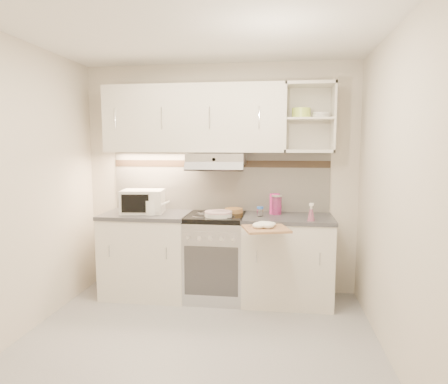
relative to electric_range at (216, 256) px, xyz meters
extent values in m
plane|color=#9B9B9E|center=(0.00, -1.10, -0.45)|extent=(3.00, 3.00, 0.00)
cube|color=beige|center=(0.00, 0.30, 0.80)|extent=(3.00, 0.04, 2.50)
cube|color=beige|center=(0.00, -2.50, 0.80)|extent=(3.00, 0.04, 2.50)
cube|color=beige|center=(-1.50, -1.10, 0.80)|extent=(0.04, 2.80, 2.50)
cube|color=beige|center=(1.50, -1.10, 0.80)|extent=(0.04, 2.80, 2.50)
cube|color=white|center=(0.00, -1.10, 2.05)|extent=(3.00, 2.80, 0.04)
cube|color=silver|center=(0.00, 0.29, 0.77)|extent=(2.40, 0.02, 0.64)
cube|color=#35271C|center=(0.00, 0.28, 0.97)|extent=(2.40, 0.01, 0.08)
cube|color=silver|center=(-0.25, 0.13, 1.45)|extent=(1.90, 0.34, 0.70)
cube|color=silver|center=(0.95, 0.13, 1.45)|extent=(0.50, 0.34, 0.70)
cylinder|color=#BBDD55|center=(0.87, 0.13, 1.50)|extent=(0.19, 0.19, 0.10)
cylinder|color=silver|center=(1.07, 0.13, 1.48)|extent=(0.18, 0.18, 0.06)
cube|color=#B7B7BC|center=(0.00, 0.10, 1.03)|extent=(0.60, 0.40, 0.12)
cube|color=silver|center=(-0.75, 0.00, -0.02)|extent=(0.90, 0.60, 0.86)
cube|color=#47474C|center=(-0.75, 0.00, 0.43)|extent=(0.92, 0.62, 0.04)
cube|color=silver|center=(0.75, 0.00, -0.02)|extent=(0.90, 0.60, 0.86)
cube|color=#47474C|center=(0.75, 0.00, 0.43)|extent=(0.92, 0.62, 0.04)
cube|color=#B7B7BC|center=(0.00, 0.00, -0.03)|extent=(0.60, 0.58, 0.85)
cube|color=black|center=(0.00, 0.00, 0.42)|extent=(0.60, 0.60, 0.05)
cube|color=silver|center=(-0.79, 0.02, 0.57)|extent=(0.47, 0.37, 0.25)
cube|color=black|center=(-0.79, -0.14, 0.57)|extent=(0.28, 0.05, 0.19)
cylinder|color=white|center=(-0.67, -0.08, 0.52)|extent=(0.14, 0.14, 0.15)
cone|color=white|center=(-0.57, -0.05, 0.55)|extent=(0.19, 0.09, 0.12)
torus|color=white|center=(-0.67, -0.08, 0.62)|extent=(0.12, 0.05, 0.12)
cylinder|color=silver|center=(0.05, -0.10, 0.46)|extent=(0.28, 0.28, 0.02)
cylinder|color=silver|center=(0.05, -0.10, 0.48)|extent=(0.28, 0.28, 0.02)
cylinder|color=silver|center=(0.05, -0.10, 0.49)|extent=(0.28, 0.28, 0.02)
cube|color=silver|center=(0.05, -0.10, 0.51)|extent=(0.18, 0.07, 0.01)
cylinder|color=#AB7846|center=(0.18, 0.14, 0.47)|extent=(0.19, 0.19, 0.05)
cylinder|color=#E92B94|center=(0.62, 0.12, 0.56)|extent=(0.11, 0.11, 0.22)
cube|color=#E92B94|center=(0.67, 0.12, 0.58)|extent=(0.01, 0.03, 0.09)
cylinder|color=white|center=(0.63, 0.09, 0.54)|extent=(0.10, 0.10, 0.19)
cylinder|color=#B7B7BC|center=(0.63, 0.09, 0.65)|extent=(0.11, 0.11, 0.02)
cylinder|color=white|center=(0.47, -0.04, 0.49)|extent=(0.06, 0.06, 0.08)
cylinder|color=blue|center=(0.47, -0.04, 0.54)|extent=(0.07, 0.07, 0.02)
cone|color=pink|center=(0.97, -0.22, 0.51)|extent=(0.07, 0.07, 0.11)
cube|color=tan|center=(0.54, -0.51, 0.42)|extent=(0.47, 0.44, 0.02)
camera|label=1|loc=(0.64, -4.08, 1.17)|focal=32.00mm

